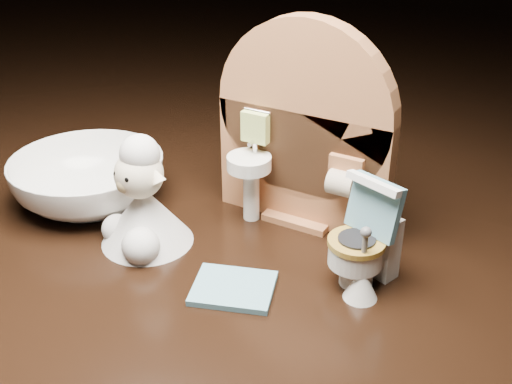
{
  "coord_description": "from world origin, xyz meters",
  "views": [
    {
      "loc": [
        0.17,
        -0.31,
        0.25
      ],
      "look_at": [
        -0.01,
        0.01,
        0.05
      ],
      "focal_mm": 45.0,
      "sensor_mm": 36.0,
      "label": 1
    }
  ],
  "objects": [
    {
      "name": "toy_toilet",
      "position": [
        0.07,
        0.02,
        0.03
      ],
      "size": [
        0.04,
        0.05,
        0.07
      ],
      "rotation": [
        0.0,
        0.0,
        -0.33
      ],
      "color": "white",
      "rests_on": "ground"
    },
    {
      "name": "bath_mat",
      "position": [
        0.0,
        -0.04,
        0.0
      ],
      "size": [
        0.06,
        0.05,
        0.0
      ],
      "primitive_type": "cube",
      "rotation": [
        0.0,
        0.0,
        0.32
      ],
      "color": "#639BAE",
      "rests_on": "ground"
    },
    {
      "name": "backdrop_panel",
      "position": [
        -0.0,
        0.06,
        0.07
      ],
      "size": [
        0.13,
        0.05,
        0.15
      ],
      "color": "#A6663D",
      "rests_on": "ground"
    },
    {
      "name": "ceramic_bowl",
      "position": [
        -0.15,
        0.01,
        0.02
      ],
      "size": [
        0.13,
        0.13,
        0.04
      ],
      "primitive_type": "imported",
      "rotation": [
        0.0,
        0.0,
        0.14
      ],
      "color": "white",
      "rests_on": "ground"
    },
    {
      "name": "toilet_brush",
      "position": [
        0.07,
        -0.0,
        0.01
      ],
      "size": [
        0.02,
        0.02,
        0.05
      ],
      "color": "white",
      "rests_on": "ground"
    },
    {
      "name": "plush_lamb",
      "position": [
        -0.08,
        -0.02,
        0.03
      ],
      "size": [
        0.06,
        0.07,
        0.08
      ],
      "rotation": [
        0.0,
        0.0,
        -0.23
      ],
      "color": "silver",
      "rests_on": "ground"
    }
  ]
}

